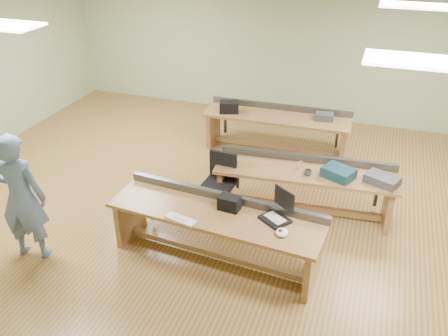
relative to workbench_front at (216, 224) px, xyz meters
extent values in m
plane|color=#9C6E3B|center=(-0.33, 1.38, -0.56)|extent=(10.00, 10.00, 0.00)
plane|color=silver|center=(-0.33, 1.38, 2.44)|extent=(10.00, 10.00, 0.00)
cube|color=#A0B489|center=(-0.33, 5.38, 0.94)|extent=(10.00, 0.04, 3.00)
cube|color=#A0B489|center=(-0.33, -2.62, 0.94)|extent=(10.00, 0.04, 3.00)
cube|color=white|center=(2.17, -0.12, 2.41)|extent=(1.20, 0.50, 0.03)
cube|color=white|center=(2.17, 2.88, 2.41)|extent=(1.20, 0.50, 0.03)
cube|color=#97693F|center=(0.00, -0.04, 0.17)|extent=(2.92, 1.00, 0.05)
cube|color=#97693F|center=(-1.33, 0.07, -0.21)|extent=(0.13, 0.67, 0.70)
cube|color=#97693F|center=(1.33, -0.15, -0.21)|extent=(0.13, 0.67, 0.70)
cube|color=#97693F|center=(0.00, -0.04, -0.46)|extent=(2.57, 0.31, 0.08)
cube|color=#494B50|center=(0.02, 0.30, 0.25)|extent=(2.86, 0.31, 0.11)
cube|color=#97693F|center=(0.91, 1.47, 0.17)|extent=(2.76, 0.94, 0.05)
cube|color=#97693F|center=(-0.35, 1.36, -0.21)|extent=(0.13, 0.63, 0.70)
cube|color=#97693F|center=(2.16, 1.57, -0.21)|extent=(0.13, 0.63, 0.70)
cube|color=#97693F|center=(0.91, 1.47, -0.46)|extent=(2.41, 0.30, 0.08)
cube|color=#494B50|center=(0.88, 1.79, 0.25)|extent=(2.71, 0.30, 0.11)
cube|color=#97693F|center=(0.01, 3.43, 0.17)|extent=(2.79, 0.79, 0.05)
cube|color=#97693F|center=(-1.28, 3.41, -0.21)|extent=(0.09, 0.64, 0.70)
cube|color=#97693F|center=(1.30, 3.46, -0.21)|extent=(0.09, 0.64, 0.70)
cube|color=#97693F|center=(0.01, 3.43, -0.46)|extent=(2.47, 0.15, 0.08)
cube|color=#494B50|center=(0.00, 3.76, 0.25)|extent=(2.77, 0.13, 0.11)
imported|color=#687AA9|center=(-2.43, -0.74, 0.36)|extent=(0.74, 0.56, 1.83)
cube|color=black|center=(0.77, 0.06, 0.21)|extent=(0.45, 0.43, 0.04)
cube|color=black|center=(0.85, 0.17, 0.47)|extent=(0.29, 0.21, 0.27)
cube|color=white|center=(-0.36, -0.32, 0.21)|extent=(0.44, 0.22, 0.02)
ellipsoid|color=white|center=(0.92, -0.21, 0.23)|extent=(0.21, 0.22, 0.07)
cube|color=black|center=(0.15, 0.12, 0.29)|extent=(0.30, 0.21, 0.19)
cylinder|color=black|center=(-0.33, 1.02, -0.31)|extent=(0.07, 0.07, 0.48)
cube|color=black|center=(-0.33, 1.02, -0.05)|extent=(0.49, 0.49, 0.07)
cube|color=black|center=(-0.32, 1.23, 0.21)|extent=(0.44, 0.08, 0.42)
cylinder|color=black|center=(-0.33, 1.02, -0.52)|extent=(0.56, 0.56, 0.07)
cube|color=#12313D|center=(1.39, 1.43, 0.27)|extent=(0.53, 0.48, 0.15)
cube|color=#353537|center=(2.01, 1.45, 0.26)|extent=(0.54, 0.45, 0.13)
imported|color=#353537|center=(0.96, 1.35, 0.24)|extent=(0.14, 0.14, 0.09)
cylinder|color=silver|center=(0.82, 1.52, 0.25)|extent=(0.08, 0.08, 0.11)
cube|color=black|center=(-0.92, 3.32, 0.30)|extent=(0.43, 0.36, 0.21)
cube|color=#353537|center=(0.88, 3.52, 0.26)|extent=(0.36, 0.28, 0.13)
camera|label=1|loc=(1.75, -4.81, 3.67)|focal=38.00mm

